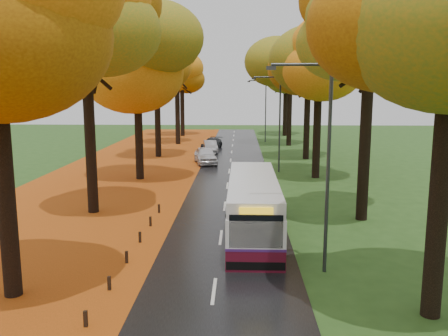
{
  "coord_description": "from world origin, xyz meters",
  "views": [
    {
      "loc": [
        0.87,
        -9.63,
        7.1
      ],
      "look_at": [
        0.0,
        16.61,
        2.6
      ],
      "focal_mm": 38.0,
      "sensor_mm": 36.0,
      "label": 1
    }
  ],
  "objects_px": {
    "car_dark": "(212,143)",
    "streetlamp_mid": "(277,116)",
    "streetlamp_far": "(264,106)",
    "car_white": "(206,155)",
    "car_silver": "(210,146)",
    "streetlamp_near": "(322,152)",
    "bus": "(253,204)"
  },
  "relations": [
    {
      "from": "streetlamp_near",
      "to": "car_dark",
      "type": "distance_m",
      "value": 37.59
    },
    {
      "from": "streetlamp_near",
      "to": "bus",
      "type": "xyz_separation_m",
      "value": [
        -2.41,
        4.81,
        -3.26
      ]
    },
    {
      "from": "streetlamp_near",
      "to": "car_dark",
      "type": "bearing_deg",
      "value": 99.7
    },
    {
      "from": "streetlamp_mid",
      "to": "car_white",
      "type": "xyz_separation_m",
      "value": [
        -6.25,
        4.02,
        -3.9
      ]
    },
    {
      "from": "car_white",
      "to": "streetlamp_far",
      "type": "bearing_deg",
      "value": 58.97
    },
    {
      "from": "car_silver",
      "to": "car_dark",
      "type": "xyz_separation_m",
      "value": [
        0.0,
        2.99,
        -0.02
      ]
    },
    {
      "from": "streetlamp_mid",
      "to": "streetlamp_far",
      "type": "distance_m",
      "value": 22.0
    },
    {
      "from": "car_white",
      "to": "car_silver",
      "type": "bearing_deg",
      "value": 78.46
    },
    {
      "from": "streetlamp_near",
      "to": "car_silver",
      "type": "xyz_separation_m",
      "value": [
        -6.3,
        33.84,
        -4.04
      ]
    },
    {
      "from": "car_silver",
      "to": "car_dark",
      "type": "relative_size",
      "value": 0.91
    },
    {
      "from": "streetlamp_mid",
      "to": "car_dark",
      "type": "bearing_deg",
      "value": 113.0
    },
    {
      "from": "car_dark",
      "to": "streetlamp_mid",
      "type": "bearing_deg",
      "value": -54.04
    },
    {
      "from": "streetlamp_mid",
      "to": "car_dark",
      "type": "relative_size",
      "value": 1.9
    },
    {
      "from": "bus",
      "to": "car_white",
      "type": "xyz_separation_m",
      "value": [
        -3.84,
        21.21,
        -0.65
      ]
    },
    {
      "from": "streetlamp_far",
      "to": "car_white",
      "type": "height_order",
      "value": "streetlamp_far"
    },
    {
      "from": "car_white",
      "to": "car_dark",
      "type": "bearing_deg",
      "value": 78.38
    },
    {
      "from": "streetlamp_far",
      "to": "car_silver",
      "type": "distance_m",
      "value": 12.61
    },
    {
      "from": "streetlamp_mid",
      "to": "car_silver",
      "type": "height_order",
      "value": "streetlamp_mid"
    },
    {
      "from": "streetlamp_near",
      "to": "car_white",
      "type": "distance_m",
      "value": 27.05
    },
    {
      "from": "streetlamp_far",
      "to": "streetlamp_near",
      "type": "bearing_deg",
      "value": -90.0
    },
    {
      "from": "bus",
      "to": "car_white",
      "type": "relative_size",
      "value": 2.28
    },
    {
      "from": "streetlamp_near",
      "to": "car_dark",
      "type": "xyz_separation_m",
      "value": [
        -6.3,
        36.83,
        -4.06
      ]
    },
    {
      "from": "streetlamp_far",
      "to": "car_dark",
      "type": "distance_m",
      "value": 10.37
    },
    {
      "from": "streetlamp_mid",
      "to": "car_white",
      "type": "bearing_deg",
      "value": 147.26
    },
    {
      "from": "streetlamp_near",
      "to": "car_silver",
      "type": "bearing_deg",
      "value": 100.54
    },
    {
      "from": "streetlamp_mid",
      "to": "car_white",
      "type": "distance_m",
      "value": 8.4
    },
    {
      "from": "streetlamp_mid",
      "to": "car_dark",
      "type": "distance_m",
      "value": 16.62
    },
    {
      "from": "streetlamp_far",
      "to": "car_dark",
      "type": "relative_size",
      "value": 1.9
    },
    {
      "from": "streetlamp_mid",
      "to": "car_dark",
      "type": "height_order",
      "value": "streetlamp_mid"
    },
    {
      "from": "streetlamp_near",
      "to": "car_silver",
      "type": "height_order",
      "value": "streetlamp_near"
    },
    {
      "from": "streetlamp_near",
      "to": "streetlamp_far",
      "type": "xyz_separation_m",
      "value": [
        0.0,
        44.0,
        0.0
      ]
    },
    {
      "from": "streetlamp_far",
      "to": "car_white",
      "type": "xyz_separation_m",
      "value": [
        -6.25,
        -17.98,
        -3.9
      ]
    }
  ]
}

